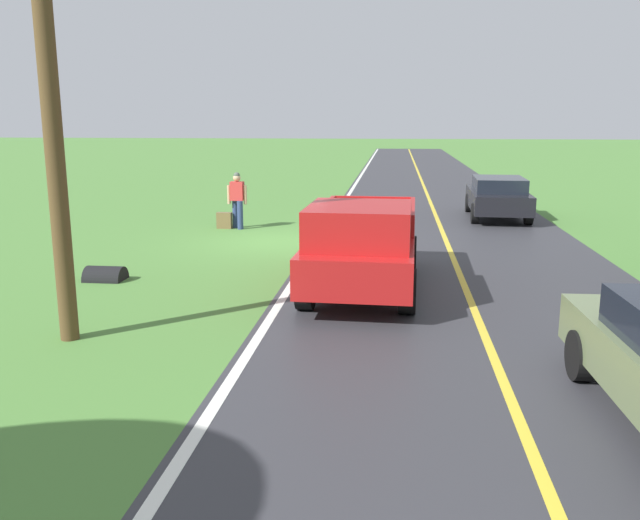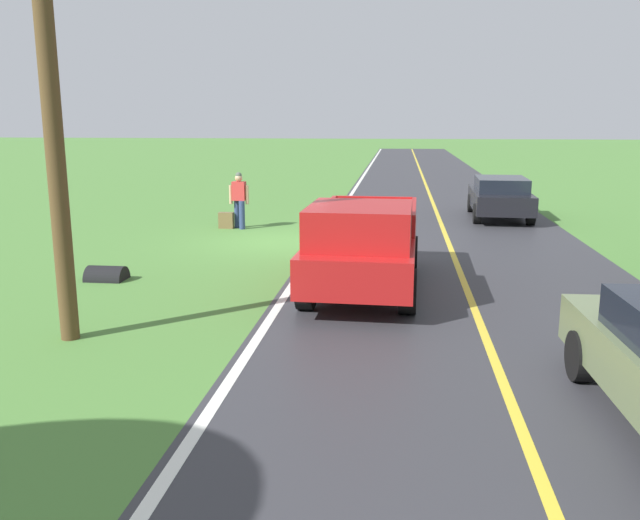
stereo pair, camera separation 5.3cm
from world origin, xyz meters
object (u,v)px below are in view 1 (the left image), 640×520
at_px(sedan_near_oncoming, 498,196).
at_px(utility_pole_roadside, 51,104).
at_px(pickup_truck_passing, 363,243).
at_px(suitcase_carried, 224,220).
at_px(hitchhiker_walking, 238,197).

height_order(sedan_near_oncoming, utility_pole_roadside, utility_pole_roadside).
bearing_deg(sedan_near_oncoming, pickup_truck_passing, 68.34).
bearing_deg(suitcase_carried, pickup_truck_passing, 35.06).
bearing_deg(suitcase_carried, sedan_near_oncoming, 112.04).
distance_m(sedan_near_oncoming, utility_pole_roadside, 16.42).
xyz_separation_m(sedan_near_oncoming, utility_pole_roadside, (8.47, 13.78, 2.79)).
relative_size(suitcase_carried, utility_pole_roadside, 0.07).
relative_size(suitcase_carried, pickup_truck_passing, 0.09).
distance_m(hitchhiker_walking, suitcase_carried, 0.85).
xyz_separation_m(suitcase_carried, utility_pole_roadside, (-0.31, 10.56, 3.30)).
xyz_separation_m(pickup_truck_passing, sedan_near_oncoming, (-4.11, -10.36, -0.21)).
height_order(hitchhiker_walking, suitcase_carried, hitchhiker_walking).
xyz_separation_m(hitchhiker_walking, suitcase_carried, (0.42, 0.07, -0.73)).
height_order(suitcase_carried, pickup_truck_passing, pickup_truck_passing).
relative_size(sedan_near_oncoming, utility_pole_roadside, 0.63).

